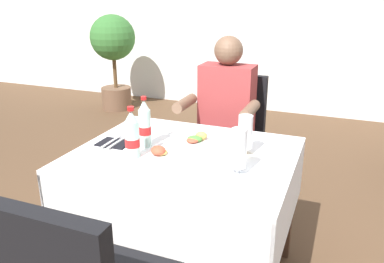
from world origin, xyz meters
name	(u,v)px	position (x,y,z in m)	size (l,w,h in m)	color
back_wall	(302,2)	(0.00, 3.66, 1.41)	(11.00, 0.12, 2.82)	white
main_dining_table	(185,183)	(-0.09, 0.14, 0.58)	(1.10, 0.90, 0.75)	white
chair_far_diner_seat	(231,136)	(-0.09, 0.98, 0.55)	(0.44, 0.50, 0.97)	black
seated_diner_far	(224,119)	(-0.11, 0.87, 0.71)	(0.50, 0.46, 1.26)	#282D42
plate_near_camera	(162,157)	(-0.16, 0.01, 0.77)	(0.26, 0.26, 0.06)	white
plate_far_diner	(199,140)	(-0.08, 0.30, 0.77)	(0.23, 0.23, 0.06)	white
beer_glass_left	(239,151)	(0.22, 0.00, 0.86)	(0.07, 0.07, 0.21)	white
beer_glass_middle	(245,135)	(0.19, 0.23, 0.86)	(0.07, 0.07, 0.21)	white
cola_bottle_primary	(145,125)	(-0.32, 0.14, 0.87)	(0.06, 0.06, 0.27)	silver
cola_bottle_secondary	(132,137)	(-0.30, -0.03, 0.87)	(0.07, 0.07, 0.27)	silver
napkin_cutlery_set	(114,143)	(-0.49, 0.11, 0.76)	(0.17, 0.19, 0.01)	black
potted_plant_corner	(113,49)	(-2.28, 2.91, 0.81)	(0.59, 0.59, 1.26)	brown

